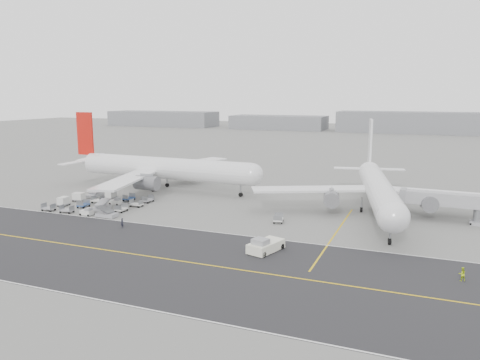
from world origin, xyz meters
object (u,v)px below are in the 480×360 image
at_px(airliner_b, 378,188).
at_px(pushback_tug, 265,246).
at_px(airliner_a, 161,168).
at_px(jet_bridge, 441,201).
at_px(ground_crew_b, 462,274).
at_px(ground_crew_a, 122,223).

distance_m(airliner_b, pushback_tug, 35.77).
distance_m(airliner_a, pushback_tug, 57.05).
bearing_deg(pushback_tug, airliner_b, 83.39).
xyz_separation_m(airliner_a, jet_bridge, (68.73, -6.94, -1.65)).
height_order(pushback_tug, ground_crew_b, pushback_tug).
bearing_deg(jet_bridge, pushback_tug, -127.48).
bearing_deg(airliner_a, airliner_b, -93.42).
height_order(pushback_tug, jet_bridge, jet_bridge).
relative_size(pushback_tug, jet_bridge, 0.55).
bearing_deg(ground_crew_a, jet_bridge, 45.80).
distance_m(airliner_b, ground_crew_b, 37.29).
relative_size(airliner_b, jet_bridge, 3.41).
bearing_deg(pushback_tug, ground_crew_a, -168.71).
bearing_deg(ground_crew_b, airliner_b, -86.57).
bearing_deg(pushback_tug, jet_bridge, 66.26).
bearing_deg(ground_crew_b, pushback_tug, -22.65).
height_order(airliner_b, jet_bridge, airliner_b).
bearing_deg(ground_crew_b, ground_crew_a, -23.95).
relative_size(airliner_a, ground_crew_a, 30.28).
xyz_separation_m(pushback_tug, jet_bridge, (26.38, 30.97, 3.15)).
height_order(airliner_b, pushback_tug, airliner_b).
height_order(airliner_a, pushback_tug, airliner_a).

